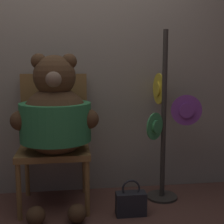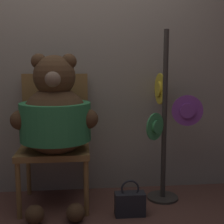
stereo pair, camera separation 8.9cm
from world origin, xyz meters
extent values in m
plane|color=brown|center=(0.00, 0.00, 0.00)|extent=(14.00, 14.00, 0.00)
cube|color=gray|center=(0.00, 0.68, 1.13)|extent=(8.00, 0.10, 2.26)
cylinder|color=olive|center=(-0.39, 0.08, 0.23)|extent=(0.04, 0.04, 0.46)
cylinder|color=olive|center=(0.14, 0.08, 0.23)|extent=(0.04, 0.04, 0.46)
cylinder|color=olive|center=(-0.39, 0.56, 0.23)|extent=(0.04, 0.04, 0.46)
cylinder|color=olive|center=(0.14, 0.56, 0.23)|extent=(0.04, 0.04, 0.46)
cube|color=olive|center=(-0.13, 0.32, 0.48)|extent=(0.59, 0.54, 0.05)
cube|color=olive|center=(-0.13, 0.57, 0.82)|extent=(0.59, 0.04, 0.62)
sphere|color=#4C331E|center=(-0.10, 0.24, 0.75)|extent=(0.56, 0.56, 0.56)
cylinder|color=#2D7F47|center=(-0.10, 0.24, 0.75)|extent=(0.58, 0.58, 0.31)
sphere|color=#4C331E|center=(-0.10, 0.24, 1.12)|extent=(0.34, 0.34, 0.34)
sphere|color=#4C331E|center=(-0.22, 0.24, 1.23)|extent=(0.12, 0.12, 0.12)
sphere|color=#4C331E|center=(0.02, 0.24, 1.23)|extent=(0.12, 0.12, 0.12)
sphere|color=#7A604C|center=(-0.10, 0.09, 1.10)|extent=(0.12, 0.12, 0.12)
sphere|color=#4C331E|center=(-0.37, 0.16, 0.78)|extent=(0.16, 0.16, 0.16)
sphere|color=#4C331E|center=(0.17, 0.16, 0.78)|extent=(0.16, 0.16, 0.16)
sphere|color=#4C331E|center=(-0.26, -0.02, 0.07)|extent=(0.15, 0.15, 0.15)
sphere|color=#4C331E|center=(0.05, -0.02, 0.07)|extent=(0.15, 0.15, 0.15)
cylinder|color=#332D28|center=(0.84, 0.34, 0.01)|extent=(0.28, 0.28, 0.02)
cylinder|color=#332D28|center=(0.84, 0.34, 0.75)|extent=(0.04, 0.04, 1.51)
cylinder|color=#3D9351|center=(0.73, 0.25, 0.69)|extent=(0.18, 0.16, 0.23)
cylinder|color=#3D9351|center=(0.73, 0.25, 0.69)|extent=(0.12, 0.12, 0.11)
cylinder|color=#7A388E|center=(1.03, 0.29, 0.81)|extent=(0.27, 0.07, 0.27)
cylinder|color=#7A388E|center=(1.03, 0.29, 0.81)|extent=(0.14, 0.08, 0.13)
cylinder|color=yellow|center=(0.83, 0.48, 0.99)|extent=(0.03, 0.28, 0.28)
cylinder|color=yellow|center=(0.83, 0.48, 0.99)|extent=(0.05, 0.14, 0.14)
cube|color=#232328|center=(0.49, 0.05, 0.09)|extent=(0.24, 0.11, 0.19)
torus|color=#232328|center=(0.49, 0.05, 0.22)|extent=(0.15, 0.02, 0.15)
camera|label=1|loc=(0.02, -2.30, 1.19)|focal=50.00mm
camera|label=2|loc=(0.11, -2.31, 1.19)|focal=50.00mm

